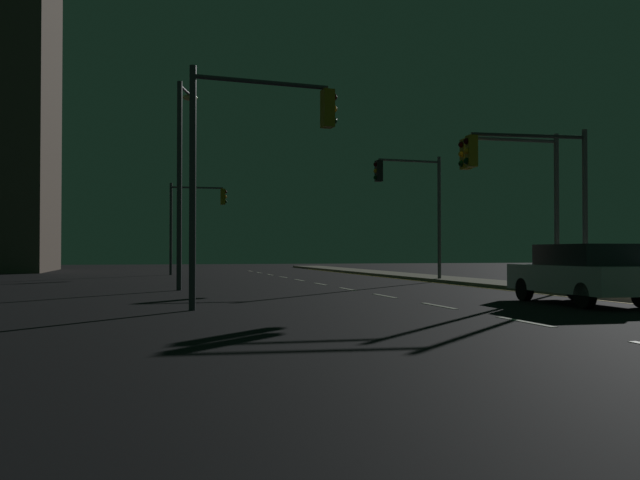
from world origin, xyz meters
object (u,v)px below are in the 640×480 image
object	(u,v)px
car	(581,273)
traffic_light_mid_left	(514,179)
traffic_light_far_right	(256,142)
traffic_light_near_right	(412,193)
traffic_light_near_left	(532,176)
traffic_light_mid_right	(195,211)
street_lamp_far_end	(181,166)

from	to	relation	value
car	traffic_light_mid_left	world-z (taller)	traffic_light_mid_left
traffic_light_far_right	traffic_light_near_right	distance (m)	15.70
car	traffic_light_near_right	xyz separation A→B (m)	(0.77, 13.45, 3.26)
traffic_light_near_left	traffic_light_near_right	xyz separation A→B (m)	(0.38, 10.51, 0.38)
traffic_light_mid_left	traffic_light_mid_right	bearing A→B (deg)	111.92
street_lamp_far_end	traffic_light_mid_left	bearing A→B (deg)	-27.61
traffic_light_mid_left	street_lamp_far_end	bearing A→B (deg)	152.39
traffic_light_near_right	street_lamp_far_end	distance (m)	11.35
traffic_light_near_left	traffic_light_near_right	world-z (taller)	traffic_light_near_right
traffic_light_mid_right	traffic_light_far_right	distance (m)	24.78
traffic_light_near_right	traffic_light_mid_left	bearing A→B (deg)	-92.06
traffic_light_mid_left	traffic_light_far_right	world-z (taller)	traffic_light_far_right
traffic_light_far_right	traffic_light_mid_right	bearing A→B (deg)	89.44
traffic_light_near_left	street_lamp_far_end	xyz separation A→B (m)	(-10.21, 6.44, 0.76)
traffic_light_mid_left	traffic_light_far_right	bearing A→B (deg)	-159.88
traffic_light_near_right	street_lamp_far_end	size ratio (longest dim) A/B	0.76
car	traffic_light_far_right	xyz separation A→B (m)	(-8.48, 0.76, 3.20)
car	traffic_light_mid_left	bearing A→B (deg)	83.92
traffic_light_mid_right	street_lamp_far_end	world-z (taller)	street_lamp_far_end
traffic_light_far_right	street_lamp_far_end	distance (m)	8.74
traffic_light_near_right	car	bearing A→B (deg)	-93.27
traffic_light_near_left	traffic_light_far_right	world-z (taller)	traffic_light_far_right
traffic_light_mid_left	traffic_light_near_right	xyz separation A→B (m)	(0.34, 9.43, 0.37)
traffic_light_near_right	traffic_light_mid_right	bearing A→B (deg)	126.67
traffic_light_mid_right	traffic_light_near_right	xyz separation A→B (m)	(9.00, -12.09, 0.25)
traffic_light_far_right	traffic_light_mid_left	bearing A→B (deg)	20.12
traffic_light_near_left	traffic_light_near_right	distance (m)	10.52
traffic_light_far_right	traffic_light_near_right	world-z (taller)	traffic_light_near_right
traffic_light_far_right	traffic_light_near_left	bearing A→B (deg)	13.84
car	traffic_light_mid_left	distance (m)	4.97
traffic_light_mid_right	traffic_light_mid_left	world-z (taller)	traffic_light_mid_right
street_lamp_far_end	traffic_light_mid_right	bearing A→B (deg)	84.38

